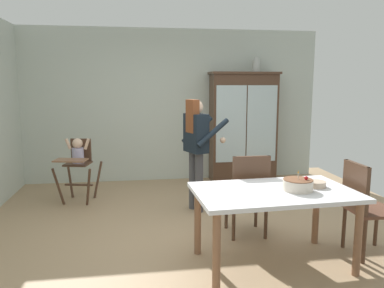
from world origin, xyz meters
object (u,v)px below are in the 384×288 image
object	(u,v)px
dining_chair_far_side	(248,190)
dining_chair_right_end	(363,202)
adult_person	(196,141)
high_chair_with_toddler	(78,158)
dining_table	(274,200)
birthday_cake	(298,185)
ceramic_vase	(256,65)
serving_bowl	(317,184)
china_cabinet	(243,127)

from	to	relation	value
dining_chair_far_side	dining_chair_right_end	xyz separation A→B (m)	(1.01, -0.61, 0.00)
adult_person	dining_chair_right_end	bearing A→B (deg)	-159.81
high_chair_with_toddler	dining_table	xyz separation A→B (m)	(2.14, -2.34, -0.01)
birthday_cake	dining_chair_far_side	distance (m)	0.79
adult_person	ceramic_vase	bearing A→B (deg)	-61.64
dining_chair_right_end	serving_bowl	bearing A→B (deg)	91.76
serving_bowl	dining_chair_right_end	bearing A→B (deg)	1.05
adult_person	dining_chair_far_side	world-z (taller)	adult_person
china_cabinet	dining_chair_far_side	distance (m)	2.68
ceramic_vase	adult_person	world-z (taller)	ceramic_vase
serving_bowl	ceramic_vase	bearing A→B (deg)	83.04
ceramic_vase	serving_bowl	bearing A→B (deg)	-96.96
ceramic_vase	dining_chair_far_side	distance (m)	3.10
ceramic_vase	dining_table	bearing A→B (deg)	-104.51
birthday_cake	dining_chair_far_side	bearing A→B (deg)	110.02
high_chair_with_toddler	birthday_cake	bearing A→B (deg)	-33.09
china_cabinet	dining_chair_right_end	world-z (taller)	china_cabinet
birthday_cake	china_cabinet	bearing A→B (deg)	82.90
adult_person	dining_table	distance (m)	1.78
dining_chair_far_side	dining_table	bearing A→B (deg)	94.61
high_chair_with_toddler	dining_chair_far_side	world-z (taller)	dining_chair_far_side
china_cabinet	dining_chair_right_end	bearing A→B (deg)	-83.80
ceramic_vase	dining_chair_right_end	distance (m)	3.52
dining_chair_right_end	dining_chair_far_side	bearing A→B (deg)	59.44
dining_table	dining_chair_far_side	distance (m)	0.68
adult_person	high_chair_with_toddler	bearing A→B (deg)	47.09
adult_person	serving_bowl	world-z (taller)	adult_person
serving_bowl	high_chair_with_toddler	bearing A→B (deg)	138.55
high_chair_with_toddler	china_cabinet	bearing A→B (deg)	30.06
ceramic_vase	high_chair_with_toddler	distance (m)	3.41
adult_person	serving_bowl	xyz separation A→B (m)	(0.92, -1.63, -0.20)
serving_bowl	dining_chair_far_side	distance (m)	0.82
dining_table	adult_person	bearing A→B (deg)	105.77
dining_table	dining_chair_far_side	size ratio (longest dim) A/B	1.61
china_cabinet	ceramic_vase	distance (m)	1.11
dining_table	serving_bowl	world-z (taller)	serving_bowl
serving_bowl	birthday_cake	bearing A→B (deg)	-159.10
ceramic_vase	dining_table	world-z (taller)	ceramic_vase
serving_bowl	adult_person	bearing A→B (deg)	119.50
china_cabinet	dining_chair_far_side	bearing A→B (deg)	-104.61
ceramic_vase	birthday_cake	bearing A→B (deg)	-100.74
ceramic_vase	adult_person	size ratio (longest dim) A/B	0.18
high_chair_with_toddler	dining_chair_right_end	size ratio (longest dim) A/B	0.99
adult_person	dining_chair_far_side	bearing A→B (deg)	-178.29
dining_table	birthday_cake	world-z (taller)	birthday_cake
ceramic_vase	dining_chair_right_end	bearing A→B (deg)	-87.64
china_cabinet	adult_person	bearing A→B (deg)	-125.33
dining_table	dining_chair_right_end	size ratio (longest dim) A/B	1.61
ceramic_vase	high_chair_with_toddler	xyz separation A→B (m)	(-2.98, -0.90, -1.41)
birthday_cake	ceramic_vase	bearing A→B (deg)	79.26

